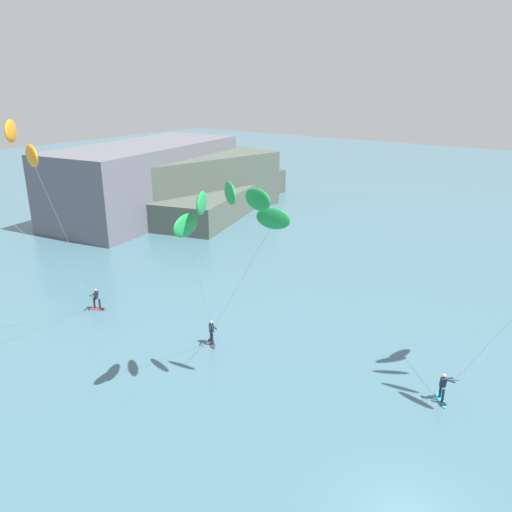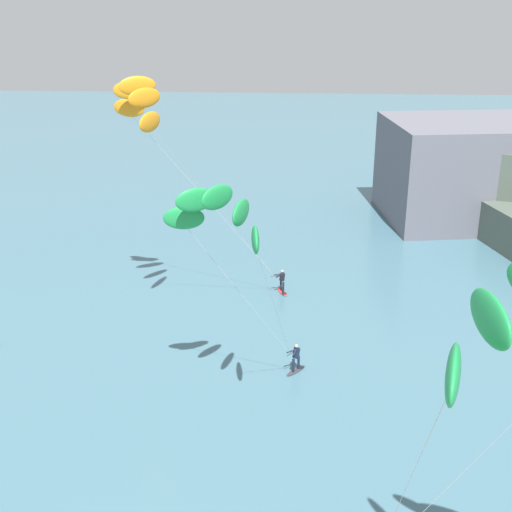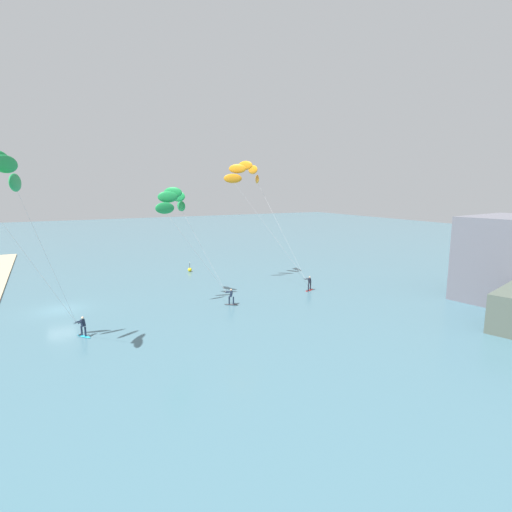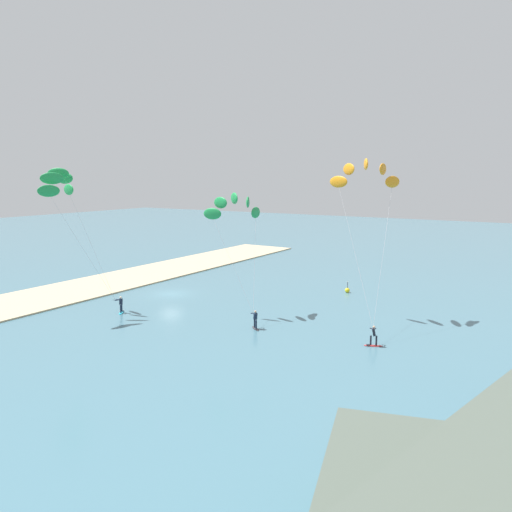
# 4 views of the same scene
# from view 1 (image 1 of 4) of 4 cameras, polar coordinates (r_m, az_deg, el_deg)

# --- Properties ---
(kitesurfer_mid_water) EXTENTS (6.91, 7.64, 11.87)m
(kitesurfer_mid_water) POSITION_cam_1_polar(r_m,az_deg,el_deg) (24.79, -3.04, 4.73)
(kitesurfer_mid_water) COLOR #333338
(kitesurfer_mid_water) RESTS_ON ground
(distant_headland) EXTENTS (37.08, 21.27, 8.85)m
(distant_headland) POSITION_cam_1_polar(r_m,az_deg,el_deg) (67.16, -9.30, 7.96)
(distant_headland) COLOR #4C564C
(distant_headland) RESTS_ON ground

